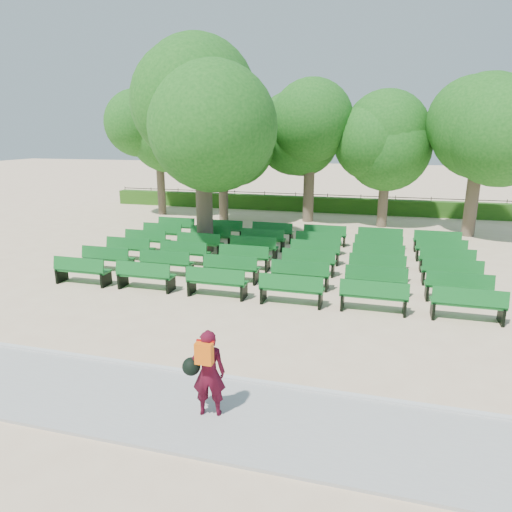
# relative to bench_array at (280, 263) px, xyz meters

# --- Properties ---
(ground) EXTENTS (120.00, 120.00, 0.00)m
(ground) POSITION_rel_bench_array_xyz_m (-0.78, -1.84, -0.09)
(ground) COLOR beige
(paving) EXTENTS (30.00, 2.20, 0.06)m
(paving) POSITION_rel_bench_array_xyz_m (-0.78, -9.24, -0.06)
(paving) COLOR #A7A7A2
(paving) RESTS_ON ground
(curb) EXTENTS (30.00, 0.12, 0.10)m
(curb) POSITION_rel_bench_array_xyz_m (-0.78, -8.09, -0.04)
(curb) COLOR silver
(curb) RESTS_ON ground
(hedge) EXTENTS (26.00, 0.70, 0.90)m
(hedge) POSITION_rel_bench_array_xyz_m (-0.78, 12.16, 0.36)
(hedge) COLOR #295917
(hedge) RESTS_ON ground
(fence) EXTENTS (26.00, 0.10, 1.02)m
(fence) POSITION_rel_bench_array_xyz_m (-0.78, 12.56, -0.09)
(fence) COLOR black
(fence) RESTS_ON ground
(tree_line) EXTENTS (21.80, 6.80, 7.04)m
(tree_line) POSITION_rel_bench_array_xyz_m (-0.78, 8.16, -0.09)
(tree_line) COLOR #20621A
(tree_line) RESTS_ON ground
(bench_array) EXTENTS (1.81, 0.59, 1.14)m
(bench_array) POSITION_rel_bench_array_xyz_m (0.00, 0.00, 0.00)
(bench_array) COLOR #116321
(bench_array) RESTS_ON ground
(tree_among) EXTENTS (5.73, 5.73, 7.71)m
(tree_among) POSITION_rel_bench_array_xyz_m (-3.42, 1.31, 5.00)
(tree_among) COLOR brown
(tree_among) RESTS_ON ground
(person) EXTENTS (0.75, 0.49, 1.54)m
(person) POSITION_rel_bench_array_xyz_m (0.79, -9.27, 0.76)
(person) COLOR #470A1A
(person) RESTS_ON ground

